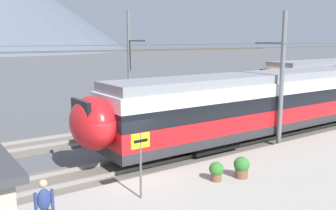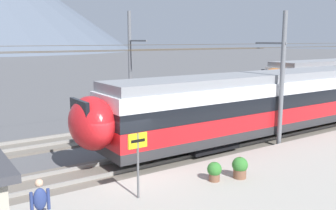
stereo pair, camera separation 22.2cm
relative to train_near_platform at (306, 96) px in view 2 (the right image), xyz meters
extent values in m
plane|color=#565659|center=(-13.47, -1.30, -2.23)|extent=(400.00, 400.00, 0.00)
cube|color=#6B6359|center=(-13.47, 0.00, -2.17)|extent=(120.00, 3.00, 0.12)
cube|color=gray|center=(-13.47, -0.72, -2.03)|extent=(120.00, 0.07, 0.16)
cube|color=gray|center=(-13.47, 0.72, -2.03)|extent=(120.00, 0.07, 0.16)
cube|color=#6B6359|center=(-13.47, 5.88, -2.17)|extent=(120.00, 3.00, 0.12)
cube|color=gray|center=(-13.47, 5.16, -2.03)|extent=(120.00, 0.07, 0.16)
cube|color=gray|center=(-13.47, 6.60, -2.03)|extent=(120.00, 0.07, 0.16)
cube|color=#2D2D30|center=(0.59, 0.00, -1.30)|extent=(28.51, 2.92, 0.45)
cube|color=red|center=(0.59, 0.00, -0.65)|extent=(28.51, 2.92, 0.85)
cube|color=black|center=(0.59, 0.00, 0.15)|extent=(28.51, 2.96, 0.75)
cube|color=white|center=(0.59, 0.00, 0.85)|extent=(28.51, 2.92, 0.65)
cube|color=gray|center=(0.59, 0.00, 1.40)|extent=(28.21, 2.72, 0.45)
cube|color=black|center=(-8.24, 0.00, -1.74)|extent=(2.80, 2.34, 0.42)
ellipsoid|color=red|center=(-14.21, 0.00, 0.05)|extent=(1.80, 2.69, 2.25)
cube|color=black|center=(-14.71, 0.00, 0.47)|extent=(0.16, 1.75, 1.19)
cube|color=black|center=(10.04, 5.88, -1.74)|extent=(2.80, 2.36, 0.42)
ellipsoid|color=orange|center=(3.97, 5.88, 0.05)|extent=(1.80, 2.71, 2.25)
cube|color=black|center=(3.47, 5.88, 0.47)|extent=(0.16, 1.77, 1.19)
cylinder|color=slate|center=(-4.50, -1.72, 1.32)|extent=(0.24, 0.24, 7.10)
cube|color=slate|center=(-4.50, -0.86, 3.27)|extent=(0.10, 2.02, 0.10)
cylinder|color=#473823|center=(-4.50, 0.00, 3.02)|extent=(43.44, 0.02, 0.02)
cylinder|color=slate|center=(-8.11, 7.94, 1.54)|extent=(0.24, 0.24, 7.54)
cube|color=slate|center=(-8.11, 6.91, 3.38)|extent=(0.10, 2.36, 0.10)
cylinder|color=#473823|center=(-8.11, 5.88, 3.13)|extent=(43.44, 0.02, 0.02)
cylinder|color=#59595B|center=(-14.17, -3.77, -0.73)|extent=(0.08, 0.08, 2.26)
cube|color=yellow|center=(-14.17, -3.77, 0.16)|extent=(0.70, 0.06, 0.50)
cube|color=black|center=(-14.17, -3.80, 0.16)|extent=(0.52, 0.01, 0.10)
ellipsoid|color=navy|center=(-17.62, -4.60, -0.73)|extent=(0.36, 0.22, 0.62)
sphere|color=tan|center=(-17.62, -4.60, -0.28)|extent=(0.22, 0.22, 0.22)
cylinder|color=navy|center=(-17.84, -4.60, -0.78)|extent=(0.09, 0.09, 0.58)
cylinder|color=navy|center=(-17.40, -4.60, -0.78)|extent=(0.09, 0.09, 0.58)
cylinder|color=brown|center=(-9.98, -4.35, -1.68)|extent=(0.50, 0.50, 0.35)
sphere|color=#33752D|center=(-9.98, -4.35, -1.33)|extent=(0.61, 0.61, 0.61)
sphere|color=red|center=(-9.98, -4.35, -1.19)|extent=(0.34, 0.34, 0.34)
cylinder|color=brown|center=(-11.01, -4.04, -1.71)|extent=(0.41, 0.41, 0.30)
sphere|color=#33752D|center=(-11.01, -4.04, -1.39)|extent=(0.56, 0.56, 0.56)
sphere|color=#DB5193|center=(-11.01, -4.04, -1.27)|extent=(0.31, 0.31, 0.31)
camera|label=1|loc=(-20.19, -14.07, 3.44)|focal=39.80mm
camera|label=2|loc=(-20.00, -14.20, 3.44)|focal=39.80mm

